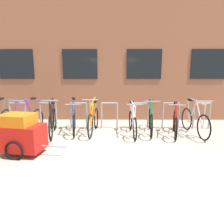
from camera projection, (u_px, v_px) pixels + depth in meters
ground_plane at (111, 150)px, 4.68m from camera, size 42.00×42.00×0.00m
storefront_building at (113, 62)px, 10.88m from camera, size 28.00×7.18×4.90m
bike_rack at (109, 113)px, 6.45m from camera, size 6.56×0.05×0.87m
bicycle_red at (175, 123)px, 5.79m from camera, size 0.55×1.62×0.99m
bicycle_silver at (194, 121)px, 5.87m from camera, size 0.44×1.77×1.08m
bicycle_white at (133, 122)px, 5.85m from camera, size 0.44×1.71×1.00m
bicycle_orange at (93, 120)px, 6.01m from camera, size 0.44×1.76×1.10m
bicycle_black at (53, 121)px, 5.83m from camera, size 0.51×1.76×1.10m
bicycle_purple at (28, 121)px, 5.96m from camera, size 0.48×1.65×1.08m
bicycle_green at (151, 120)px, 6.01m from camera, size 0.44×1.73×1.06m
bicycle_blue at (74, 120)px, 6.04m from camera, size 0.45×1.62×1.06m
bike_trailer at (21, 134)px, 4.35m from camera, size 1.48×0.75×0.92m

